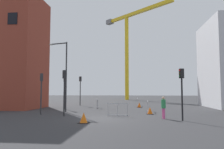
{
  "coord_description": "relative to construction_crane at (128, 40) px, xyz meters",
  "views": [
    {
      "loc": [
        2.52,
        -16.73,
        2.14
      ],
      "look_at": [
        0.0,
        6.23,
        3.86
      ],
      "focal_mm": 34.67,
      "sensor_mm": 36.0,
      "label": 1
    }
  ],
  "objects": [
    {
      "name": "traffic_cone_on_verge",
      "position": [
        2.04,
        -22.69,
        -13.84
      ],
      "size": [
        0.64,
        0.64,
        0.65
      ],
      "color": "black",
      "rests_on": "ground"
    },
    {
      "name": "traffic_light_crosswalk",
      "position": [
        -6.63,
        -25.94,
        -11.54
      ],
      "size": [
        0.39,
        0.34,
        3.87
      ],
      "color": "black",
      "rests_on": "ground"
    },
    {
      "name": "traffic_light_near",
      "position": [
        -6.41,
        -19.75,
        -11.34
      ],
      "size": [
        0.35,
        0.38,
        4.19
      ],
      "color": "#232326",
      "rests_on": "ground"
    },
    {
      "name": "traffic_cone_striped",
      "position": [
        -1.83,
        -36.39,
        -13.82
      ],
      "size": [
        0.68,
        0.68,
        0.69
      ],
      "color": "black",
      "rests_on": "ground"
    },
    {
      "name": "pedestrian_walking",
      "position": [
        3.7,
        -33.59,
        -13.17
      ],
      "size": [
        0.34,
        0.34,
        1.68
      ],
      "color": "#D14C8C",
      "rests_on": "ground"
    },
    {
      "name": "traffic_light_far",
      "position": [
        -6.88,
        -31.81,
        -11.65
      ],
      "size": [
        0.35,
        0.39,
        3.69
      ],
      "color": "#2D2D30",
      "rests_on": "ground"
    },
    {
      "name": "brick_building",
      "position": [
        -14.28,
        -25.79,
        -7.35
      ],
      "size": [
        8.72,
        6.2,
        13.58
      ],
      "color": "brown",
      "rests_on": "ground"
    },
    {
      "name": "streetlamp_tall",
      "position": [
        -5.7,
        -29.18,
        -9.86
      ],
      "size": [
        2.16,
        0.7,
        7.14
      ],
      "color": "#2D2D30",
      "rests_on": "ground"
    },
    {
      "name": "construction_crane",
      "position": [
        0.0,
        0.0,
        0.0
      ],
      "size": [
        15.38,
        13.76,
        20.6
      ],
      "color": "yellow",
      "rests_on": "ground"
    },
    {
      "name": "safety_barrier_mid_span",
      "position": [
        1.8,
        -20.08,
        -13.58
      ],
      "size": [
        0.06,
        2.25,
        1.08
      ],
      "color": "#B2B5BA",
      "rests_on": "ground"
    },
    {
      "name": "ground",
      "position": [
        -0.91,
        -33.8,
        -14.14
      ],
      "size": [
        160.0,
        160.0,
        0.0
      ],
      "primitive_type": "plane",
      "color": "#333335"
    },
    {
      "name": "traffic_light_median",
      "position": [
        4.9,
        -34.54,
        -11.63
      ],
      "size": [
        0.39,
        0.35,
        3.72
      ],
      "color": "black",
      "rests_on": "ground"
    },
    {
      "name": "safety_barrier_left_run",
      "position": [
        2.8,
        -28.32,
        -13.58
      ],
      "size": [
        0.14,
        2.12,
        1.08
      ],
      "color": "#9EA0A5",
      "rests_on": "ground"
    },
    {
      "name": "safety_barrier_right_run",
      "position": [
        -3.08,
        -24.18,
        -13.58
      ],
      "size": [
        0.25,
        1.95,
        1.08
      ],
      "color": "gray",
      "rests_on": "ground"
    },
    {
      "name": "traffic_cone_orange",
      "position": [
        2.88,
        -30.42,
        -13.84
      ],
      "size": [
        0.64,
        0.64,
        0.64
      ],
      "color": "black",
      "rests_on": "ground"
    },
    {
      "name": "traffic_light_island",
      "position": [
        -4.41,
        -32.77,
        -11.54
      ],
      "size": [
        0.37,
        0.37,
        3.87
      ],
      "color": "#232326",
      "rests_on": "ground"
    },
    {
      "name": "safety_barrier_front",
      "position": [
        0.08,
        -32.36,
        -13.58
      ],
      "size": [
        1.83,
        0.33,
        1.08
      ],
      "color": "gray",
      "rests_on": "ground"
    }
  ]
}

